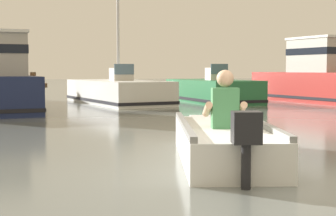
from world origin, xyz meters
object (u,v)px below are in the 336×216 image
Objects in this scene: rowboat_with_person at (222,141)px; moored_boat_white at (117,92)px; moored_boat_red at (313,78)px; moored_boat_green at (212,91)px.

moored_boat_white reaches higher than rowboat_with_person.
moored_boat_red is (8.40, 9.99, 0.63)m from rowboat_with_person.
rowboat_with_person is 0.78× the size of moored_boat_green.
moored_boat_white is at bearing 83.33° from rowboat_with_person.
moored_boat_white is 1.21× the size of moored_boat_green.
moored_boat_green is (4.81, 11.08, 0.14)m from rowboat_with_person.
moored_boat_red is at bearing -16.91° from moored_boat_green.
moored_boat_white is at bearing 171.30° from moored_boat_green.
moored_boat_green reaches higher than rowboat_with_person.
moored_boat_white reaches higher than moored_boat_green.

